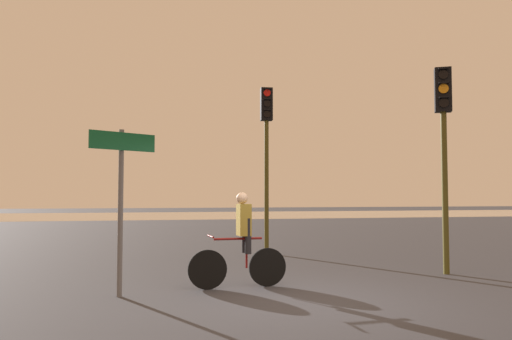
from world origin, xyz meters
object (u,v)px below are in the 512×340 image
object	(u,v)px
direction_sign_post	(121,187)
cyclist	(242,239)
traffic_light_center	(266,138)
traffic_light_near_right	(444,129)

from	to	relation	value
direction_sign_post	cyclist	bearing A→B (deg)	161.09
direction_sign_post	cyclist	xyz separation A→B (m)	(1.98, 0.33, -0.88)
traffic_light_center	direction_sign_post	xyz separation A→B (m)	(-3.62, -5.13, -1.45)
traffic_light_center	traffic_light_near_right	bearing A→B (deg)	126.79
direction_sign_post	cyclist	distance (m)	2.19
traffic_light_near_right	cyclist	xyz separation A→B (m)	(-4.28, -0.55, -2.09)
traffic_light_near_right	traffic_light_center	distance (m)	5.00
traffic_light_near_right	direction_sign_post	distance (m)	6.44
cyclist	traffic_light_near_right	bearing A→B (deg)	-85.97
traffic_light_center	cyclist	size ratio (longest dim) A/B	2.65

